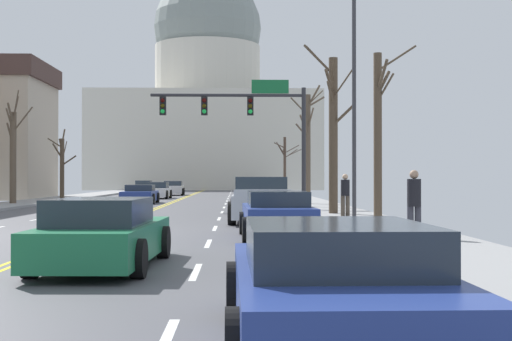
{
  "coord_description": "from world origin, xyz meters",
  "views": [
    {
      "loc": [
        4.21,
        -20.73,
        1.62
      ],
      "look_at": [
        5.71,
        36.43,
        2.17
      ],
      "focal_mm": 49.99,
      "sensor_mm": 36.0,
      "label": 1
    }
  ],
  "objects_px": {
    "sedan_near_00": "(263,201)",
    "sedan_oncoming_00": "(140,195)",
    "sedan_near_04": "(334,287)",
    "street_lamp_right": "(345,69)",
    "sedan_near_03": "(103,235)",
    "signal_gantry": "(248,115)",
    "pedestrian_00": "(414,200)",
    "sedan_near_02": "(277,216)",
    "sedan_oncoming_02": "(173,188)",
    "sedan_oncoming_03": "(144,187)",
    "pedestrian_01": "(345,193)",
    "pickup_truck_near_01": "(261,202)",
    "sedan_oncoming_01": "(157,191)"
  },
  "relations": [
    {
      "from": "sedan_near_02",
      "to": "sedan_oncoming_00",
      "type": "xyz_separation_m",
      "value": [
        -7.13,
        25.51,
        -0.05
      ]
    },
    {
      "from": "street_lamp_right",
      "to": "sedan_oncoming_00",
      "type": "bearing_deg",
      "value": 115.69
    },
    {
      "from": "sedan_near_00",
      "to": "pedestrian_00",
      "type": "bearing_deg",
      "value": -77.4
    },
    {
      "from": "signal_gantry",
      "to": "sedan_oncoming_03",
      "type": "height_order",
      "value": "signal_gantry"
    },
    {
      "from": "sedan_near_04",
      "to": "pedestrian_01",
      "type": "distance_m",
      "value": 20.63
    },
    {
      "from": "signal_gantry",
      "to": "sedan_oncoming_01",
      "type": "xyz_separation_m",
      "value": [
        -6.65,
        18.45,
        -4.2
      ]
    },
    {
      "from": "sedan_near_00",
      "to": "sedan_oncoming_01",
      "type": "bearing_deg",
      "value": 107.63
    },
    {
      "from": "sedan_near_00",
      "to": "pedestrian_01",
      "type": "bearing_deg",
      "value": -56.94
    },
    {
      "from": "sedan_near_03",
      "to": "sedan_near_04",
      "type": "height_order",
      "value": "sedan_near_03"
    },
    {
      "from": "street_lamp_right",
      "to": "sedan_oncoming_01",
      "type": "relative_size",
      "value": 1.97
    },
    {
      "from": "pedestrian_01",
      "to": "signal_gantry",
      "type": "bearing_deg",
      "value": 111.81
    },
    {
      "from": "street_lamp_right",
      "to": "pedestrian_00",
      "type": "xyz_separation_m",
      "value": [
        0.68,
        -6.77,
        -4.28
      ]
    },
    {
      "from": "sedan_oncoming_02",
      "to": "sedan_near_04",
      "type": "bearing_deg",
      "value": -83.34
    },
    {
      "from": "pickup_truck_near_01",
      "to": "sedan_near_04",
      "type": "bearing_deg",
      "value": -89.84
    },
    {
      "from": "signal_gantry",
      "to": "pedestrian_00",
      "type": "relative_size",
      "value": 4.77
    },
    {
      "from": "sedan_near_04",
      "to": "sedan_oncoming_01",
      "type": "height_order",
      "value": "sedan_oncoming_01"
    },
    {
      "from": "signal_gantry",
      "to": "sedan_near_00",
      "type": "relative_size",
      "value": 1.68
    },
    {
      "from": "sedan_near_04",
      "to": "sedan_oncoming_01",
      "type": "xyz_separation_m",
      "value": [
        -7.06,
        47.86,
        0.02
      ]
    },
    {
      "from": "sedan_near_03",
      "to": "pedestrian_01",
      "type": "bearing_deg",
      "value": 65.5
    },
    {
      "from": "sedan_near_04",
      "to": "sedan_near_02",
      "type": "bearing_deg",
      "value": 89.34
    },
    {
      "from": "sedan_near_03",
      "to": "sedan_near_02",
      "type": "bearing_deg",
      "value": 60.31
    },
    {
      "from": "sedan_near_04",
      "to": "pickup_truck_near_01",
      "type": "bearing_deg",
      "value": 90.16
    },
    {
      "from": "sedan_oncoming_02",
      "to": "signal_gantry",
      "type": "bearing_deg",
      "value": -77.39
    },
    {
      "from": "street_lamp_right",
      "to": "sedan_near_04",
      "type": "height_order",
      "value": "street_lamp_right"
    },
    {
      "from": "sedan_near_04",
      "to": "street_lamp_right",
      "type": "bearing_deg",
      "value": 81.0
    },
    {
      "from": "sedan_near_00",
      "to": "sedan_near_04",
      "type": "distance_m",
      "value": 24.97
    },
    {
      "from": "pickup_truck_near_01",
      "to": "pedestrian_00",
      "type": "height_order",
      "value": "pedestrian_00"
    },
    {
      "from": "pickup_truck_near_01",
      "to": "signal_gantry",
      "type": "bearing_deg",
      "value": 91.96
    },
    {
      "from": "sedan_oncoming_02",
      "to": "pedestrian_00",
      "type": "relative_size",
      "value": 2.86
    },
    {
      "from": "sedan_oncoming_01",
      "to": "pedestrian_01",
      "type": "height_order",
      "value": "pedestrian_01"
    },
    {
      "from": "sedan_near_00",
      "to": "sedan_oncoming_02",
      "type": "bearing_deg",
      "value": 102.0
    },
    {
      "from": "pickup_truck_near_01",
      "to": "pedestrian_00",
      "type": "bearing_deg",
      "value": -67.76
    },
    {
      "from": "pedestrian_00",
      "to": "pedestrian_01",
      "type": "relative_size",
      "value": 1.03
    },
    {
      "from": "sedan_near_04",
      "to": "pedestrian_01",
      "type": "relative_size",
      "value": 2.92
    },
    {
      "from": "sedan_near_00",
      "to": "pickup_truck_near_01",
      "type": "bearing_deg",
      "value": -92.67
    },
    {
      "from": "sedan_oncoming_00",
      "to": "sedan_oncoming_03",
      "type": "height_order",
      "value": "sedan_oncoming_03"
    },
    {
      "from": "sedan_near_00",
      "to": "sedan_oncoming_00",
      "type": "bearing_deg",
      "value": 119.67
    },
    {
      "from": "signal_gantry",
      "to": "pedestrian_01",
      "type": "height_order",
      "value": "signal_gantry"
    },
    {
      "from": "street_lamp_right",
      "to": "sedan_near_03",
      "type": "bearing_deg",
      "value": -118.18
    },
    {
      "from": "sedan_oncoming_01",
      "to": "sedan_oncoming_03",
      "type": "xyz_separation_m",
      "value": [
        -3.49,
        18.53,
        0.02
      ]
    },
    {
      "from": "sedan_oncoming_00",
      "to": "sedan_near_02",
      "type": "bearing_deg",
      "value": -74.39
    },
    {
      "from": "signal_gantry",
      "to": "sedan_near_04",
      "type": "bearing_deg",
      "value": -89.21
    },
    {
      "from": "sedan_near_00",
      "to": "sedan_oncoming_02",
      "type": "relative_size",
      "value": 0.99
    },
    {
      "from": "sedan_oncoming_03",
      "to": "pedestrian_00",
      "type": "height_order",
      "value": "pedestrian_00"
    },
    {
      "from": "sedan_oncoming_02",
      "to": "sedan_oncoming_03",
      "type": "distance_m",
      "value": 9.43
    },
    {
      "from": "sedan_oncoming_02",
      "to": "sedan_near_00",
      "type": "bearing_deg",
      "value": -78.0
    },
    {
      "from": "sedan_near_03",
      "to": "sedan_near_04",
      "type": "relative_size",
      "value": 1.01
    },
    {
      "from": "sedan_near_03",
      "to": "sedan_oncoming_02",
      "type": "xyz_separation_m",
      "value": [
        -3.42,
        51.74,
        0.02
      ]
    },
    {
      "from": "street_lamp_right",
      "to": "sedan_oncoming_03",
      "type": "relative_size",
      "value": 2.0
    },
    {
      "from": "sedan_near_02",
      "to": "sedan_oncoming_00",
      "type": "relative_size",
      "value": 0.99
    }
  ]
}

